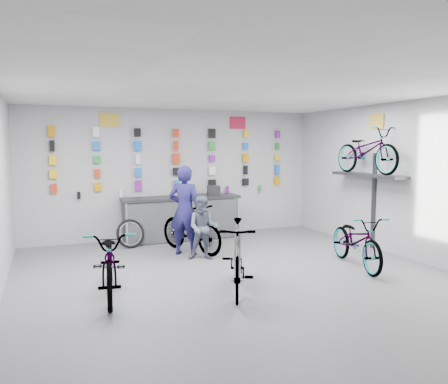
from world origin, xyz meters
name	(u,v)px	position (x,y,z in m)	size (l,w,h in m)	color
floor	(248,284)	(0.00, 0.00, 0.00)	(8.00, 8.00, 0.00)	#56565B
ceiling	(249,88)	(0.00, 0.00, 3.00)	(8.00, 8.00, 0.00)	white
wall_back	(176,173)	(0.00, 4.00, 1.50)	(7.00, 7.00, 0.00)	#B9B9BB
wall_right	(421,181)	(3.50, 0.00, 1.50)	(8.00, 8.00, 0.00)	#B9B9BB
counter	(182,219)	(0.00, 3.54, 0.49)	(2.70, 0.66, 1.00)	black
merch_wall	(173,161)	(-0.08, 3.93, 1.80)	(5.55, 0.08, 1.56)	red
wall_bracket	(369,179)	(3.33, 1.20, 1.46)	(0.39, 1.90, 2.00)	#333338
sign_left	(109,120)	(-1.50, 3.98, 2.72)	(0.42, 0.02, 0.30)	gold
sign_right	(238,123)	(1.60, 3.98, 2.72)	(0.42, 0.02, 0.30)	#BB1C3D
sign_side	(377,121)	(3.48, 1.20, 2.65)	(0.02, 0.40, 0.30)	gold
bike_left	(111,262)	(-2.05, 0.27, 0.50)	(0.66, 1.91, 1.00)	gray
bike_center	(237,257)	(-0.30, -0.26, 0.53)	(0.50, 1.76, 1.06)	gray
bike_right	(357,241)	(2.21, 0.17, 0.47)	(0.63, 1.81, 0.95)	gray
bike_service	(191,227)	(-0.18, 2.29, 0.52)	(0.49, 1.72, 1.03)	gray
bike_wall	(367,151)	(3.25, 1.20, 2.05)	(0.63, 1.80, 0.95)	gray
clerk	(185,210)	(-0.34, 2.17, 0.89)	(0.65, 0.42, 1.77)	#19164A
customer	(203,228)	(-0.13, 1.69, 0.61)	(0.59, 0.46, 1.21)	#50586D
spare_wheel	(130,234)	(-1.24, 3.17, 0.30)	(0.65, 0.34, 0.62)	black
register	(214,190)	(0.79, 3.55, 1.11)	(0.28, 0.30, 0.22)	black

